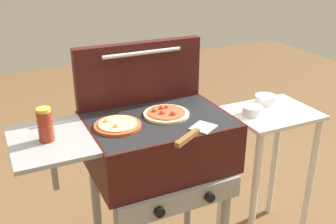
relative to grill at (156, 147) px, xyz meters
The scene contains 9 objects.
grill is the anchor object (origin of this frame).
grill_lid_open 0.37m from the grill, 86.33° to the left, with size 0.63×0.08×0.30m.
pizza_pepperoni 0.17m from the grill, 14.19° to the left, with size 0.21×0.21×0.04m.
pizza_cheese 0.24m from the grill, behind, with size 0.20×0.20×0.04m.
sauce_jar 0.52m from the grill, behind, with size 0.06×0.06×0.14m.
spatula 0.27m from the grill, 69.69° to the right, with size 0.25×0.18×0.02m.
prep_table 0.70m from the grill, ahead, with size 0.44×0.36×0.81m.
topping_bowl_near 0.72m from the grill, ahead, with size 0.12×0.12×0.04m.
topping_bowl_far 0.55m from the grill, ahead, with size 0.10×0.10×0.04m.
Camera 1 is at (-0.67, -1.51, 1.64)m, focal length 42.75 mm.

